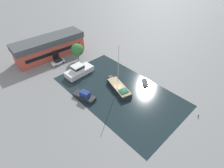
{
  "coord_description": "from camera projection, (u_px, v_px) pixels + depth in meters",
  "views": [
    {
      "loc": [
        -27.29,
        -25.95,
        33.54
      ],
      "look_at": [
        0.0,
        2.77,
        1.0
      ],
      "focal_mm": 28.0,
      "sensor_mm": 36.0,
      "label": 1
    }
  ],
  "objects": [
    {
      "name": "motor_cruiser",
      "position": [
        79.0,
        71.0,
        55.77
      ],
      "size": [
        9.3,
        4.45,
        3.67
      ],
      "rotation": [
        0.0,
        0.0,
        1.61
      ],
      "color": "white",
      "rests_on": "water_canal"
    },
    {
      "name": "water_canal",
      "position": [
        119.0,
        91.0,
        50.34
      ],
      "size": [
        21.42,
        36.88,
        0.01
      ],
      "primitive_type": "cube",
      "color": "#19282D",
      "rests_on": "ground"
    },
    {
      "name": "ground_plane",
      "position": [
        119.0,
        91.0,
        50.35
      ],
      "size": [
        440.0,
        440.0,
        0.0
      ],
      "primitive_type": "plane",
      "color": "gray"
    },
    {
      "name": "cabin_boat",
      "position": [
        85.0,
        96.0,
        47.58
      ],
      "size": [
        3.9,
        6.83,
        2.4
      ],
      "rotation": [
        0.0,
        0.0,
        0.26
      ],
      "color": "#23282D",
      "rests_on": "water_canal"
    },
    {
      "name": "small_dinghy",
      "position": [
        145.0,
        83.0,
        52.87
      ],
      "size": [
        3.42,
        3.49,
        0.58
      ],
      "rotation": [
        0.0,
        0.0,
        5.52
      ],
      "color": "silver",
      "rests_on": "water_canal"
    },
    {
      "name": "parked_car",
      "position": [
        58.0,
        62.0,
        60.92
      ],
      "size": [
        4.76,
        1.91,
        1.78
      ],
      "rotation": [
        0.0,
        0.0,
        1.6
      ],
      "color": "silver",
      "rests_on": "ground"
    },
    {
      "name": "quay_tree_near_building",
      "position": [
        77.0,
        50.0,
        60.95
      ],
      "size": [
        4.4,
        4.4,
        6.29
      ],
      "color": "brown",
      "rests_on": "ground"
    },
    {
      "name": "sailboat_moored",
      "position": [
        119.0,
        87.0,
        50.35
      ],
      "size": [
        5.58,
        10.71,
        13.96
      ],
      "rotation": [
        0.0,
        0.0,
        -0.28
      ],
      "color": "#23282D",
      "rests_on": "water_canal"
    },
    {
      "name": "mooring_bollard",
      "position": [
        199.0,
        116.0,
        42.79
      ],
      "size": [
        0.26,
        0.26,
        0.65
      ],
      "color": "#47474C",
      "rests_on": "ground"
    },
    {
      "name": "warehouse_building",
      "position": [
        50.0,
        47.0,
        63.84
      ],
      "size": [
        25.66,
        8.97,
        7.06
      ],
      "rotation": [
        0.0,
        0.0,
        -0.05
      ],
      "color": "#C64C3D",
      "rests_on": "ground"
    }
  ]
}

